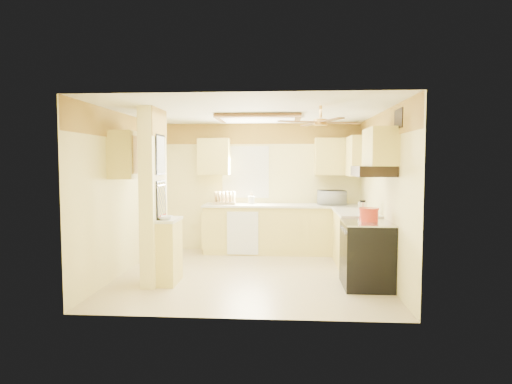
# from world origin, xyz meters

# --- Properties ---
(floor) EXTENTS (4.00, 4.00, 0.00)m
(floor) POSITION_xyz_m (0.00, 0.00, 0.00)
(floor) COLOR #C9B48B
(floor) RESTS_ON ground
(ceiling) EXTENTS (4.00, 4.00, 0.00)m
(ceiling) POSITION_xyz_m (0.00, 0.00, 2.50)
(ceiling) COLOR white
(ceiling) RESTS_ON wall_back
(wall_back) EXTENTS (4.00, 0.00, 4.00)m
(wall_back) POSITION_xyz_m (0.00, 1.90, 1.25)
(wall_back) COLOR #FCEE9A
(wall_back) RESTS_ON floor
(wall_front) EXTENTS (4.00, 0.00, 4.00)m
(wall_front) POSITION_xyz_m (0.00, -1.90, 1.25)
(wall_front) COLOR #FCEE9A
(wall_front) RESTS_ON floor
(wall_left) EXTENTS (0.00, 3.80, 3.80)m
(wall_left) POSITION_xyz_m (-2.00, 0.00, 1.25)
(wall_left) COLOR #FCEE9A
(wall_left) RESTS_ON floor
(wall_right) EXTENTS (0.00, 3.80, 3.80)m
(wall_right) POSITION_xyz_m (2.00, 0.00, 1.25)
(wall_right) COLOR #FCEE9A
(wall_right) RESTS_ON floor
(wallpaper_border) EXTENTS (4.00, 0.02, 0.40)m
(wallpaper_border) POSITION_xyz_m (0.00, 1.88, 2.30)
(wallpaper_border) COLOR yellow
(wallpaper_border) RESTS_ON wall_back
(partition_column) EXTENTS (0.20, 0.70, 2.50)m
(partition_column) POSITION_xyz_m (-1.35, -0.55, 1.25)
(partition_column) COLOR #FCEE9A
(partition_column) RESTS_ON floor
(partition_ledge) EXTENTS (0.25, 0.55, 0.90)m
(partition_ledge) POSITION_xyz_m (-1.13, -0.55, 0.45)
(partition_ledge) COLOR #FCED7B
(partition_ledge) RESTS_ON floor
(ledge_top) EXTENTS (0.28, 0.58, 0.04)m
(ledge_top) POSITION_xyz_m (-1.13, -0.55, 0.92)
(ledge_top) COLOR white
(ledge_top) RESTS_ON partition_ledge
(lower_cabinets_back) EXTENTS (3.00, 0.60, 0.90)m
(lower_cabinets_back) POSITION_xyz_m (0.50, 1.60, 0.45)
(lower_cabinets_back) COLOR #FCED7B
(lower_cabinets_back) RESTS_ON floor
(lower_cabinets_right) EXTENTS (0.60, 1.40, 0.90)m
(lower_cabinets_right) POSITION_xyz_m (1.70, 0.60, 0.45)
(lower_cabinets_right) COLOR #FCED7B
(lower_cabinets_right) RESTS_ON floor
(countertop_back) EXTENTS (3.04, 0.64, 0.04)m
(countertop_back) POSITION_xyz_m (0.50, 1.59, 0.92)
(countertop_back) COLOR white
(countertop_back) RESTS_ON lower_cabinets_back
(countertop_right) EXTENTS (0.64, 1.44, 0.04)m
(countertop_right) POSITION_xyz_m (1.69, 0.60, 0.92)
(countertop_right) COLOR white
(countertop_right) RESTS_ON lower_cabinets_right
(dishwasher_panel) EXTENTS (0.58, 0.02, 0.80)m
(dishwasher_panel) POSITION_xyz_m (-0.25, 1.29, 0.43)
(dishwasher_panel) COLOR white
(dishwasher_panel) RESTS_ON lower_cabinets_back
(window) EXTENTS (0.92, 0.02, 1.02)m
(window) POSITION_xyz_m (-0.25, 1.89, 1.55)
(window) COLOR white
(window) RESTS_ON wall_back
(upper_cab_back_left) EXTENTS (0.60, 0.35, 0.70)m
(upper_cab_back_left) POSITION_xyz_m (-0.85, 1.72, 1.85)
(upper_cab_back_left) COLOR #FCED7B
(upper_cab_back_left) RESTS_ON wall_back
(upper_cab_back_right) EXTENTS (0.90, 0.35, 0.70)m
(upper_cab_back_right) POSITION_xyz_m (1.55, 1.72, 1.85)
(upper_cab_back_right) COLOR #FCED7B
(upper_cab_back_right) RESTS_ON wall_back
(upper_cab_right) EXTENTS (0.35, 1.00, 0.70)m
(upper_cab_right) POSITION_xyz_m (1.82, 1.25, 1.85)
(upper_cab_right) COLOR #FCED7B
(upper_cab_right) RESTS_ON wall_right
(upper_cab_left_wall) EXTENTS (0.35, 0.75, 0.70)m
(upper_cab_left_wall) POSITION_xyz_m (-1.82, -0.25, 1.85)
(upper_cab_left_wall) COLOR #FCED7B
(upper_cab_left_wall) RESTS_ON wall_left
(upper_cab_over_stove) EXTENTS (0.35, 0.76, 0.52)m
(upper_cab_over_stove) POSITION_xyz_m (1.82, -0.55, 1.95)
(upper_cab_over_stove) COLOR #FCED7B
(upper_cab_over_stove) RESTS_ON wall_right
(stove) EXTENTS (0.68, 0.77, 0.92)m
(stove) POSITION_xyz_m (1.67, -0.55, 0.46)
(stove) COLOR black
(stove) RESTS_ON floor
(range_hood) EXTENTS (0.50, 0.76, 0.14)m
(range_hood) POSITION_xyz_m (1.74, -0.55, 1.62)
(range_hood) COLOR black
(range_hood) RESTS_ON upper_cab_over_stove
(poster_menu) EXTENTS (0.02, 0.42, 0.57)m
(poster_menu) POSITION_xyz_m (-1.24, -0.55, 1.85)
(poster_menu) COLOR black
(poster_menu) RESTS_ON partition_column
(poster_nashville) EXTENTS (0.02, 0.42, 0.57)m
(poster_nashville) POSITION_xyz_m (-1.24, -0.55, 1.20)
(poster_nashville) COLOR black
(poster_nashville) RESTS_ON partition_column
(ceiling_light_panel) EXTENTS (1.35, 0.95, 0.06)m
(ceiling_light_panel) POSITION_xyz_m (0.10, 0.50, 2.46)
(ceiling_light_panel) COLOR brown
(ceiling_light_panel) RESTS_ON ceiling
(ceiling_fan) EXTENTS (1.15, 1.15, 0.26)m
(ceiling_fan) POSITION_xyz_m (1.00, -0.70, 2.29)
(ceiling_fan) COLOR gold
(ceiling_fan) RESTS_ON ceiling
(vent_grate) EXTENTS (0.02, 0.40, 0.25)m
(vent_grate) POSITION_xyz_m (1.98, -0.90, 2.30)
(vent_grate) COLOR black
(vent_grate) RESTS_ON wall_right
(microwave) EXTENTS (0.54, 0.40, 0.27)m
(microwave) POSITION_xyz_m (1.42, 1.60, 1.08)
(microwave) COLOR white
(microwave) RESTS_ON countertop_back
(bowl) EXTENTS (0.24, 0.24, 0.05)m
(bowl) POSITION_xyz_m (-1.15, -0.67, 0.97)
(bowl) COLOR white
(bowl) RESTS_ON ledge_top
(dutch_oven) EXTENTS (0.28, 0.28, 0.19)m
(dutch_oven) POSITION_xyz_m (1.71, -0.45, 1.01)
(dutch_oven) COLOR red
(dutch_oven) RESTS_ON stove
(kettle) EXTENTS (0.14, 0.14, 0.21)m
(kettle) POSITION_xyz_m (1.75, 0.23, 1.04)
(kettle) COLOR silver
(kettle) RESTS_ON countertop_right
(dish_rack) EXTENTS (0.43, 0.33, 0.24)m
(dish_rack) POSITION_xyz_m (-0.63, 1.61, 1.03)
(dish_rack) COLOR #D9BC7D
(dish_rack) RESTS_ON countertop_back
(utensil_crock) EXTENTS (0.11, 0.11, 0.23)m
(utensil_crock) POSITION_xyz_m (-0.12, 1.70, 1.02)
(utensil_crock) COLOR white
(utensil_crock) RESTS_ON countertop_back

